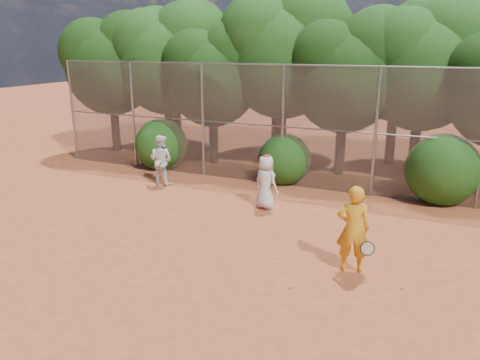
% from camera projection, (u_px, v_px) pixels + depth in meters
% --- Properties ---
extents(ground, '(80.00, 80.00, 0.00)m').
position_uv_depth(ground, '(236.00, 262.00, 10.39)').
color(ground, '#AA4A26').
rests_on(ground, ground).
extents(fence_back, '(20.05, 0.09, 4.03)m').
position_uv_depth(fence_back, '(309.00, 127.00, 15.12)').
color(fence_back, gray).
rests_on(fence_back, ground).
extents(tree_0, '(4.38, 3.81, 6.00)m').
position_uv_depth(tree_0, '(112.00, 61.00, 20.00)').
color(tree_0, black).
rests_on(tree_0, ground).
extents(tree_1, '(4.64, 4.03, 6.35)m').
position_uv_depth(tree_1, '(168.00, 55.00, 19.40)').
color(tree_1, black).
rests_on(tree_1, ground).
extents(tree_2, '(3.99, 3.47, 5.47)m').
position_uv_depth(tree_2, '(214.00, 72.00, 17.98)').
color(tree_2, black).
rests_on(tree_2, ground).
extents(tree_3, '(4.89, 4.26, 6.70)m').
position_uv_depth(tree_3, '(285.00, 50.00, 17.66)').
color(tree_3, black).
rests_on(tree_3, ground).
extents(tree_4, '(4.19, 3.64, 5.73)m').
position_uv_depth(tree_4, '(347.00, 70.00, 16.34)').
color(tree_4, black).
rests_on(tree_4, ground).
extents(tree_5, '(4.51, 3.92, 6.17)m').
position_uv_depth(tree_5, '(425.00, 62.00, 15.99)').
color(tree_5, black).
rests_on(tree_5, ground).
extents(tree_9, '(4.83, 4.20, 6.62)m').
position_uv_depth(tree_9, '(176.00, 50.00, 21.76)').
color(tree_9, black).
rests_on(tree_9, ground).
extents(tree_10, '(5.15, 4.48, 7.06)m').
position_uv_depth(tree_10, '(280.00, 44.00, 19.91)').
color(tree_10, black).
rests_on(tree_10, ground).
extents(tree_11, '(4.64, 4.03, 6.35)m').
position_uv_depth(tree_11, '(400.00, 57.00, 17.75)').
color(tree_11, black).
rests_on(tree_11, ground).
extents(bush_0, '(2.00, 2.00, 2.00)m').
position_uv_depth(bush_0, '(161.00, 142.00, 17.97)').
color(bush_0, '#174210').
rests_on(bush_0, ground).
extents(bush_1, '(1.80, 1.80, 1.80)m').
position_uv_depth(bush_1, '(285.00, 157.00, 16.05)').
color(bush_1, '#174210').
rests_on(bush_1, ground).
extents(bush_2, '(2.20, 2.20, 2.20)m').
position_uv_depth(bush_2, '(443.00, 166.00, 14.06)').
color(bush_2, '#174210').
rests_on(bush_2, ground).
extents(player_yellow, '(0.90, 0.62, 1.89)m').
position_uv_depth(player_yellow, '(353.00, 229.00, 9.74)').
color(player_yellow, orange).
rests_on(player_yellow, ground).
extents(player_teen, '(0.90, 0.74, 1.62)m').
position_uv_depth(player_teen, '(266.00, 182.00, 13.54)').
color(player_teen, white).
rests_on(player_teen, ground).
extents(player_white, '(0.87, 0.75, 1.70)m').
position_uv_depth(player_white, '(161.00, 160.00, 15.88)').
color(player_white, white).
rests_on(player_white, ground).
extents(ball_0, '(0.07, 0.07, 0.07)m').
position_uv_depth(ball_0, '(300.00, 239.00, 11.48)').
color(ball_0, '#B9D326').
rests_on(ball_0, ground).
extents(ball_1, '(0.07, 0.07, 0.07)m').
position_uv_depth(ball_1, '(366.00, 227.00, 12.22)').
color(ball_1, '#B9D326').
rests_on(ball_1, ground).
extents(ball_2, '(0.07, 0.07, 0.07)m').
position_uv_depth(ball_2, '(277.00, 257.00, 10.52)').
color(ball_2, '#B9D326').
rests_on(ball_2, ground).
extents(ball_3, '(0.07, 0.07, 0.07)m').
position_uv_depth(ball_3, '(402.00, 288.00, 9.21)').
color(ball_3, '#B9D326').
rests_on(ball_3, ground).
extents(ball_4, '(0.07, 0.07, 0.07)m').
position_uv_depth(ball_4, '(291.00, 287.00, 9.25)').
color(ball_4, '#B9D326').
rests_on(ball_4, ground).
extents(ball_5, '(0.07, 0.07, 0.07)m').
position_uv_depth(ball_5, '(412.00, 220.00, 12.70)').
color(ball_5, '#B9D326').
rests_on(ball_5, ground).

